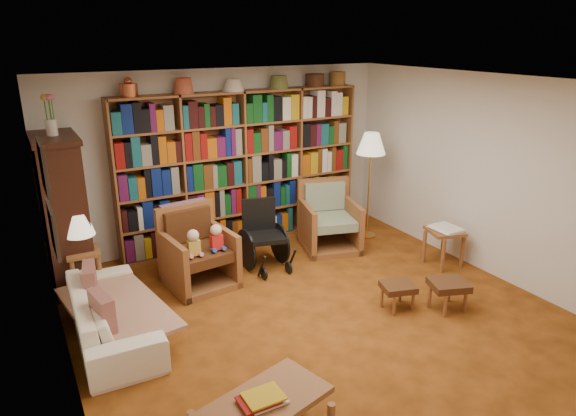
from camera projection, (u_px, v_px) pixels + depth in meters
floor at (315, 312)px, 5.72m from camera, size 5.00×5.00×0.00m
ceiling at (319, 82)px, 4.91m from camera, size 5.00×5.00×0.00m
wall_back at (225, 157)px, 7.39m from camera, size 5.00×0.00×5.00m
wall_front at (526, 316)px, 3.24m from camera, size 5.00×0.00×5.00m
wall_left at (56, 253)px, 4.17m from camera, size 0.00×5.00×5.00m
wall_right at (485, 175)px, 6.46m from camera, size 0.00×5.00×5.00m
bookshelf at (243, 164)px, 7.36m from camera, size 3.60×0.30×2.42m
curio_cabinet at (64, 212)px, 6.04m from camera, size 0.50×0.95×2.40m
framed_pictures at (49, 199)px, 4.31m from camera, size 0.03×0.52×0.97m
sofa at (112, 313)px, 5.19m from camera, size 1.82×0.75×0.53m
sofa_throw at (117, 309)px, 5.20m from camera, size 1.04×1.64×0.04m
cushion_left at (91, 285)px, 5.36m from camera, size 0.18×0.40×0.38m
cushion_right at (103, 316)px, 4.78m from camera, size 0.19×0.40×0.38m
side_table_lamp at (84, 264)px, 5.95m from camera, size 0.38×0.38×0.58m
table_lamp at (79, 226)px, 5.79m from camera, size 0.33×0.33×0.45m
armchair_leather at (196, 252)px, 6.31m from camera, size 0.85×0.89×0.97m
armchair_sage at (326, 222)px, 7.39m from camera, size 0.97×0.98×0.95m
wheelchair at (263, 237)px, 6.73m from camera, size 0.53×0.73×0.91m
floor_lamp at (371, 148)px, 7.41m from camera, size 0.42×0.42×1.59m
side_table_papers at (444, 236)px, 6.77m from camera, size 0.52×0.52×0.53m
footstool_a at (398, 289)px, 5.72m from camera, size 0.43×0.39×0.30m
footstool_b at (449, 287)px, 5.69m from camera, size 0.49×0.46×0.34m
coffee_table at (262, 408)px, 3.72m from camera, size 1.12×0.77×0.47m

